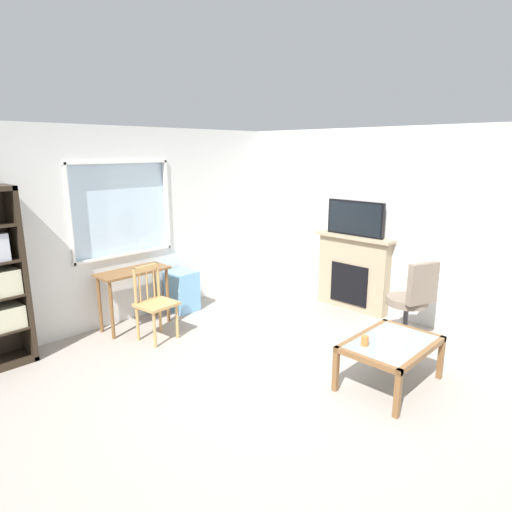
% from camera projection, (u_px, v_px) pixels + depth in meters
% --- Properties ---
extents(ground, '(5.85, 6.17, 0.02)m').
position_uv_depth(ground, '(274.00, 382.00, 4.36)').
color(ground, '#9E9389').
extents(wall_back_with_window, '(4.85, 0.15, 2.53)m').
position_uv_depth(wall_back_with_window, '(131.00, 227.00, 5.82)').
color(wall_back_with_window, silver).
rests_on(wall_back_with_window, ground).
extents(wall_right, '(0.12, 5.37, 2.53)m').
position_uv_depth(wall_right, '(400.00, 226.00, 5.80)').
color(wall_right, silver).
rests_on(wall_right, ground).
extents(desk_under_window, '(0.90, 0.40, 0.76)m').
position_uv_depth(desk_under_window, '(133.00, 281.00, 5.58)').
color(desk_under_window, brown).
rests_on(desk_under_window, ground).
extents(wooden_chair, '(0.45, 0.44, 0.90)m').
position_uv_depth(wooden_chair, '(154.00, 302.00, 5.25)').
color(wooden_chair, tan).
rests_on(wooden_chair, ground).
extents(plastic_drawer_unit, '(0.35, 0.40, 0.58)m').
position_uv_depth(plastic_drawer_unit, '(182.00, 291.00, 6.24)').
color(plastic_drawer_unit, '#72ADDB').
rests_on(plastic_drawer_unit, ground).
extents(fireplace, '(0.26, 1.17, 1.08)m').
position_uv_depth(fireplace, '(353.00, 272.00, 6.25)').
color(fireplace, tan).
rests_on(fireplace, ground).
extents(tv, '(0.06, 0.86, 0.49)m').
position_uv_depth(tv, '(355.00, 218.00, 6.05)').
color(tv, black).
rests_on(tv, fireplace).
extents(office_chair, '(0.58, 0.62, 1.00)m').
position_uv_depth(office_chair, '(413.00, 297.00, 5.16)').
color(office_chair, '#7A6B5B').
rests_on(office_chair, ground).
extents(coffee_table, '(0.97, 0.67, 0.45)m').
position_uv_depth(coffee_table, '(391.00, 348.00, 4.22)').
color(coffee_table, '#8C9E99').
rests_on(coffee_table, ground).
extents(sippy_cup, '(0.07, 0.07, 0.09)m').
position_uv_depth(sippy_cup, '(365.00, 341.00, 4.12)').
color(sippy_cup, orange).
rests_on(sippy_cup, coffee_table).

